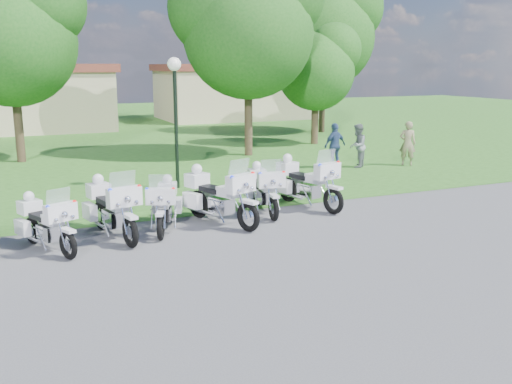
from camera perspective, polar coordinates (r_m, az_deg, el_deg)
name	(u,v)px	position (r m, az deg, el deg)	size (l,w,h in m)	color
ground	(267,244)	(13.15, 1.10, -5.18)	(100.00, 100.00, 0.00)	#4D4D52
grass_lawn	(95,128)	(38.94, -15.80, 6.18)	(100.00, 48.00, 0.01)	#2E611E
motorcycle_1	(45,223)	(13.38, -20.31, -2.88)	(1.29, 2.09, 1.50)	black
motorcycle_2	(111,207)	(13.95, -14.26, -1.50)	(1.17, 2.51, 1.71)	black
motorcycle_3	(165,204)	(14.33, -9.11, -1.20)	(1.26, 2.16, 1.53)	black
motorcycle_4	(218,195)	(14.69, -3.83, -0.31)	(1.49, 2.50, 1.78)	black
motorcycle_5	(264,188)	(15.82, 0.76, 0.38)	(1.01, 2.38, 1.60)	black
motorcycle_6	(306,181)	(16.47, 5.03, 1.06)	(1.28, 2.58, 1.77)	black
lamp_post	(175,91)	(18.83, -8.11, 10.01)	(0.44, 0.44, 4.26)	black
tree_1	(9,29)	(25.95, -23.51, 14.75)	(6.19, 5.28, 8.25)	#38281C
tree_2	(247,20)	(25.84, -0.94, 16.79)	(6.71, 5.72, 8.94)	#38281C
tree_3	(315,64)	(29.77, 5.94, 12.58)	(4.60, 3.93, 6.13)	#38281C
tree_4	(323,28)	(35.26, 6.71, 16.02)	(7.02, 5.99, 9.36)	#38281C
building_east	(234,91)	(44.50, -2.17, 10.04)	(11.44, 7.28, 4.10)	#BEAF89
bystander_a	(408,144)	(24.01, 14.91, 4.70)	(0.66, 0.43, 1.80)	gray
bystander_b	(357,146)	(23.11, 10.11, 4.56)	(0.85, 0.66, 1.74)	slate
bystander_c	(335,146)	(22.85, 7.89, 4.60)	(1.05, 0.44, 1.79)	#324978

